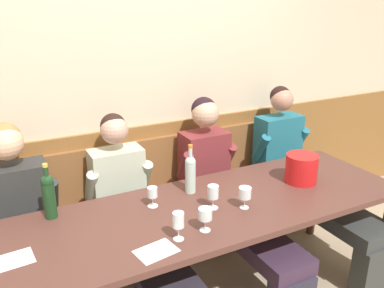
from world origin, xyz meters
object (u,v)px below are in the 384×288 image
object	(u,v)px
person_right_seat	(305,175)
person_center_left_seat	(136,220)
person_left_seat	(226,190)
wine_glass_right_end	(152,194)
wine_glass_near_bucket	(245,194)
dining_table	(207,216)
wine_glass_by_bottle	(178,221)
wine_bottle_green_tall	(191,173)
wine_bottle_amber_mid	(49,195)
wall_bench	(164,221)
wine_glass_left_end	(213,193)
wine_glass_center_rear	(205,214)
person_center_right_seat	(24,243)
ice_bucket	(301,168)

from	to	relation	value
person_right_seat	person_center_left_seat	bearing A→B (deg)	-179.84
person_left_seat	wine_glass_right_end	distance (m)	0.72
person_left_seat	wine_glass_near_bucket	bearing A→B (deg)	-109.49
dining_table	wine_glass_by_bottle	bearing A→B (deg)	-142.16
wine_bottle_green_tall	wine_bottle_amber_mid	bearing A→B (deg)	174.41
wall_bench	wine_glass_left_end	world-z (taller)	wall_bench
wine_glass_center_rear	wine_glass_right_end	xyz separation A→B (m)	(-0.15, 0.40, -0.01)
wall_bench	wine_glass_left_end	xyz separation A→B (m)	(0.02, -0.74, 0.58)
wine_bottle_amber_mid	wine_bottle_green_tall	bearing A→B (deg)	-5.59
dining_table	wine_glass_near_bucket	size ratio (longest dim) A/B	19.40
dining_table	person_center_right_seat	distance (m)	1.12
ice_bucket	wine_glass_left_end	bearing A→B (deg)	-176.16
wine_glass_near_bucket	wine_bottle_amber_mid	bearing A→B (deg)	158.16
dining_table	wine_glass_right_end	xyz separation A→B (m)	(-0.30, 0.16, 0.16)
wine_glass_near_bucket	ice_bucket	bearing A→B (deg)	13.30
dining_table	ice_bucket	bearing A→B (deg)	1.39
wine_glass_by_bottle	wine_glass_center_rear	bearing A→B (deg)	4.00
wine_glass_left_end	person_center_left_seat	bearing A→B (deg)	138.21
wall_bench	wine_bottle_green_tall	xyz separation A→B (m)	(0.00, -0.48, 0.62)
person_center_left_seat	person_right_seat	size ratio (longest dim) A/B	1.00
wine_bottle_amber_mid	wine_glass_center_rear	bearing A→B (deg)	-36.77
wall_bench	wine_glass_right_end	bearing A→B (deg)	-119.02
wine_glass_near_bucket	wine_bottle_green_tall	bearing A→B (deg)	119.35
wine_glass_left_end	wine_glass_center_rear	world-z (taller)	wine_glass_left_end
wine_bottle_amber_mid	wine_glass_by_bottle	bearing A→B (deg)	-44.79
wine_bottle_amber_mid	wine_glass_by_bottle	distance (m)	0.80
wine_glass_near_bucket	wine_glass_left_end	bearing A→B (deg)	154.07
wine_bottle_amber_mid	person_right_seat	bearing A→B (deg)	0.01
ice_bucket	wine_bottle_amber_mid	world-z (taller)	wine_bottle_amber_mid
dining_table	person_left_seat	bearing A→B (deg)	43.86
wall_bench	wine_glass_near_bucket	bearing A→B (deg)	-76.51
dining_table	wine_glass_near_bucket	xyz separation A→B (m)	(0.20, -0.12, 0.17)
person_left_seat	wine_bottle_green_tall	size ratio (longest dim) A/B	3.86
wine_glass_center_rear	person_right_seat	bearing A→B (deg)	23.77
person_center_right_seat	wine_bottle_green_tall	xyz separation A→B (m)	(1.07, -0.10, 0.28)
wine_glass_right_end	wine_glass_near_bucket	world-z (taller)	wine_glass_near_bucket
dining_table	wine_glass_by_bottle	distance (m)	0.44
person_center_right_seat	person_center_left_seat	distance (m)	0.70
person_center_right_seat	person_right_seat	bearing A→B (deg)	-0.35
person_right_seat	wine_glass_right_end	bearing A→B (deg)	-173.70
wine_glass_by_bottle	person_left_seat	bearing A→B (deg)	41.17
dining_table	person_center_right_seat	size ratio (longest dim) A/B	2.07
dining_table	wine_bottle_green_tall	world-z (taller)	wine_bottle_green_tall
person_right_seat	person_left_seat	bearing A→B (deg)	177.76
person_center_right_seat	ice_bucket	distance (m)	1.88
dining_table	person_right_seat	distance (m)	1.16
dining_table	person_left_seat	xyz separation A→B (m)	(0.36, 0.35, -0.05)
person_left_seat	wine_glass_center_rear	distance (m)	0.81
person_center_right_seat	wine_bottle_amber_mid	xyz separation A→B (m)	(0.17, -0.01, 0.29)
dining_table	person_center_left_seat	bearing A→B (deg)	139.33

